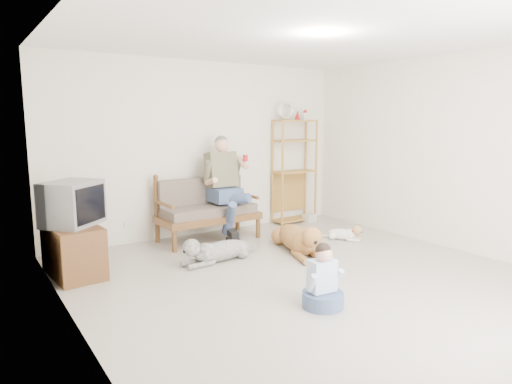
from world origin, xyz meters
TOP-DOWN VIEW (x-y plane):
  - floor at (0.00, 0.00)m, footprint 5.50×5.50m
  - ceiling at (0.00, 0.00)m, footprint 5.50×5.50m
  - wall_back at (0.00, 2.75)m, footprint 5.00×0.00m
  - wall_left at (-2.50, 0.00)m, footprint 0.00×5.50m
  - wall_right at (2.50, 0.00)m, footprint 0.00×5.50m
  - loveseat at (-0.16, 2.36)m, footprint 1.51×0.72m
  - man at (0.08, 2.13)m, footprint 0.59×0.85m
  - etagere at (1.67, 2.55)m, footprint 0.80×0.35m
  - book_stack at (1.92, 2.40)m, footprint 0.24×0.19m
  - tv_stand at (-2.23, 1.75)m, footprint 0.58×0.94m
  - crt_tv at (-2.20, 1.74)m, footprint 0.79×0.78m
  - wall_outlet at (-1.25, 2.73)m, footprint 0.12×0.02m
  - golden_retriever at (0.56, 1.02)m, footprint 0.69×1.50m
  - shaggy_dog at (-0.59, 1.28)m, footprint 1.22×0.38m
  - terrier at (1.57, 1.13)m, footprint 0.41×0.55m
  - child at (-0.40, -0.55)m, footprint 0.41×0.41m

SIDE VIEW (x-z plane):
  - floor at x=0.00m, z-range 0.00..0.00m
  - book_stack at x=1.92m, z-range 0.00..0.14m
  - terrier at x=1.57m, z-range -0.02..0.22m
  - shaggy_dog at x=-0.59m, z-range -0.03..0.33m
  - golden_retriever at x=0.56m, z-range -0.04..0.42m
  - child at x=-0.40m, z-range -0.09..0.55m
  - wall_outlet at x=-1.25m, z-range 0.26..0.34m
  - tv_stand at x=-2.23m, z-range 0.00..0.60m
  - loveseat at x=-0.16m, z-range 0.01..0.96m
  - man at x=0.08m, z-range 0.03..1.41m
  - crt_tv at x=-2.20m, z-range 0.60..1.11m
  - etagere at x=1.67m, z-range -0.13..1.98m
  - wall_left at x=-2.50m, z-range -1.40..4.10m
  - wall_right at x=2.50m, z-range -1.40..4.10m
  - wall_back at x=0.00m, z-range -1.15..3.85m
  - ceiling at x=0.00m, z-range 2.70..2.70m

